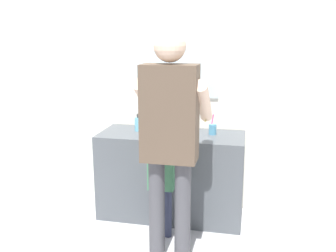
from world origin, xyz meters
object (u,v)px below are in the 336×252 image
Objects in this scene: toothbrush_cup at (213,129)px; adult_parent at (170,128)px; child_toddler at (162,173)px; soap_bottle at (138,124)px.

adult_parent is at bearing -107.35° from toothbrush_cup.
child_toddler is at bearing 113.95° from adult_parent.
adult_parent is (0.47, -0.75, 0.17)m from soap_bottle.
adult_parent reaches higher than toothbrush_cup.
soap_bottle is at bearing 127.00° from child_toddler.
soap_bottle is (-0.71, -0.02, 0.02)m from toothbrush_cup.
soap_bottle is 0.90m from adult_parent.
adult_parent is (-0.24, -0.76, 0.18)m from toothbrush_cup.
child_toddler is 0.58m from adult_parent.
child_toddler is at bearing -53.00° from soap_bottle.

